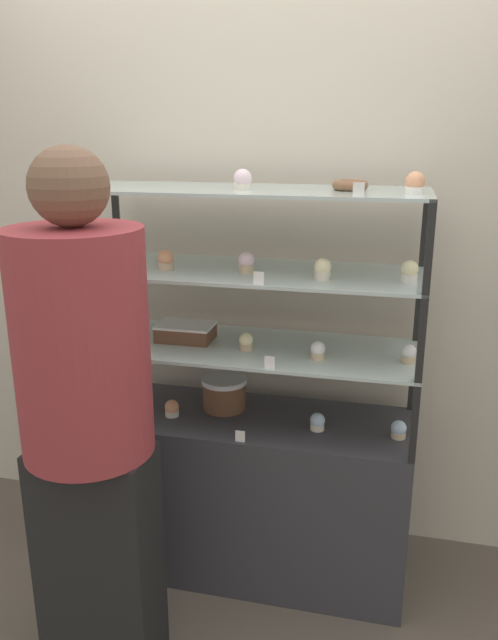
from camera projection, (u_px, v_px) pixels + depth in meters
name	position (u px, v px, depth m)	size (l,w,h in m)	color
ground_plane	(249.00, 562.00, 2.69)	(20.00, 20.00, 0.00)	brown
back_wall	(269.00, 248.00, 2.66)	(8.00, 0.05, 2.60)	beige
display_base	(249.00, 492.00, 2.59)	(1.28, 0.47, 0.69)	#333338
display_riser_lower	(249.00, 350.00, 2.41)	(1.28, 0.47, 0.30)	black
display_riser_middle	(249.00, 275.00, 2.32)	(1.28, 0.47, 0.30)	black
display_riser_upper	(249.00, 194.00, 2.23)	(1.28, 0.47, 0.30)	black
layer_cake_centerpiece	(224.00, 393.00, 2.55)	(0.18, 0.18, 0.13)	brown
sheet_cake_frosted	(186.00, 332.00, 2.46)	(0.22, 0.15, 0.07)	brown
cupcake_0	(101.00, 405.00, 2.51)	(0.06, 0.06, 0.07)	#CCB28C
cupcake_1	(172.00, 408.00, 2.49)	(0.06, 0.06, 0.07)	beige
cupcake_2	(317.00, 422.00, 2.37)	(0.06, 0.06, 0.07)	beige
cupcake_3	(399.00, 430.00, 2.31)	(0.06, 0.06, 0.07)	#CCB28C
price_tag_0	(240.00, 436.00, 2.28)	(0.04, 0.00, 0.04)	white
cupcake_4	(96.00, 337.00, 2.41)	(0.05, 0.05, 0.07)	beige
cupcake_5	(245.00, 342.00, 2.35)	(0.05, 0.05, 0.07)	#CCB28C
cupcake_6	(318.00, 351.00, 2.25)	(0.05, 0.05, 0.07)	#CCB28C
cupcake_7	(409.00, 354.00, 2.22)	(0.05, 0.05, 0.07)	#CCB28C
price_tag_1	(270.00, 362.00, 2.17)	(0.04, 0.00, 0.04)	white
cupcake_8	(98.00, 256.00, 2.39)	(0.06, 0.06, 0.08)	#CCB28C
cupcake_9	(166.00, 260.00, 2.31)	(0.06, 0.06, 0.08)	#CCB28C
cupcake_10	(246.00, 263.00, 2.26)	(0.06, 0.06, 0.08)	#CCB28C
cupcake_11	(323.00, 269.00, 2.15)	(0.06, 0.06, 0.08)	beige
cupcake_12	(409.00, 272.00, 2.12)	(0.06, 0.06, 0.08)	white
price_tag_2	(259.00, 278.00, 2.09)	(0.04, 0.00, 0.04)	white
cupcake_13	(91.00, 177.00, 2.30)	(0.06, 0.06, 0.07)	white
cupcake_14	(243.00, 180.00, 2.17)	(0.06, 0.06, 0.07)	beige
cupcake_15	(415.00, 183.00, 2.03)	(0.06, 0.06, 0.07)	white
price_tag_3	(359.00, 190.00, 1.93)	(0.04, 0.00, 0.04)	white
donut_glazed	(350.00, 185.00, 2.15)	(0.13, 0.13, 0.03)	brown
customer_figure	(88.00, 414.00, 1.94)	(0.41, 0.41, 1.75)	black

